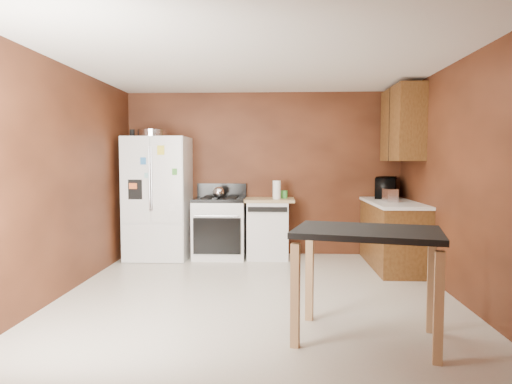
# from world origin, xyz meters

# --- Properties ---
(floor) EXTENTS (4.50, 4.50, 0.00)m
(floor) POSITION_xyz_m (0.00, 0.00, 0.00)
(floor) COLOR beige
(floor) RESTS_ON ground
(ceiling) EXTENTS (4.50, 4.50, 0.00)m
(ceiling) POSITION_xyz_m (0.00, 0.00, 2.50)
(ceiling) COLOR white
(ceiling) RESTS_ON ground
(wall_back) EXTENTS (4.20, 0.00, 4.20)m
(wall_back) POSITION_xyz_m (0.00, 2.25, 1.25)
(wall_back) COLOR #612F19
(wall_back) RESTS_ON ground
(wall_front) EXTENTS (4.20, 0.00, 4.20)m
(wall_front) POSITION_xyz_m (0.00, -2.25, 1.25)
(wall_front) COLOR #612F19
(wall_front) RESTS_ON ground
(wall_left) EXTENTS (0.00, 4.50, 4.50)m
(wall_left) POSITION_xyz_m (-2.10, 0.00, 1.25)
(wall_left) COLOR #612F19
(wall_left) RESTS_ON ground
(wall_right) EXTENTS (0.00, 4.50, 4.50)m
(wall_right) POSITION_xyz_m (2.10, 0.00, 1.25)
(wall_right) COLOR #612F19
(wall_right) RESTS_ON ground
(roasting_pan) EXTENTS (0.42, 0.42, 0.11)m
(roasting_pan) POSITION_xyz_m (-1.61, 1.83, 1.85)
(roasting_pan) COLOR silver
(roasting_pan) RESTS_ON refrigerator
(pen_cup) EXTENTS (0.07, 0.07, 0.11)m
(pen_cup) POSITION_xyz_m (-1.91, 1.82, 1.86)
(pen_cup) COLOR black
(pen_cup) RESTS_ON refrigerator
(kettle) EXTENTS (0.17, 0.17, 0.17)m
(kettle) POSITION_xyz_m (-0.64, 1.83, 0.99)
(kettle) COLOR silver
(kettle) RESTS_ON gas_range
(paper_towel) EXTENTS (0.14, 0.14, 0.27)m
(paper_towel) POSITION_xyz_m (0.21, 1.86, 1.03)
(paper_towel) COLOR white
(paper_towel) RESTS_ON dishwasher
(green_canister) EXTENTS (0.13, 0.13, 0.12)m
(green_canister) POSITION_xyz_m (0.32, 2.01, 0.95)
(green_canister) COLOR green
(green_canister) RESTS_ON dishwasher
(toaster) EXTENTS (0.16, 0.25, 0.17)m
(toaster) POSITION_xyz_m (1.75, 1.41, 0.99)
(toaster) COLOR silver
(toaster) RESTS_ON right_cabinets
(microwave) EXTENTS (0.49, 0.59, 0.28)m
(microwave) POSITION_xyz_m (1.83, 2.00, 1.04)
(microwave) COLOR black
(microwave) RESTS_ON right_cabinets
(refrigerator) EXTENTS (0.90, 0.80, 1.80)m
(refrigerator) POSITION_xyz_m (-1.55, 1.86, 0.90)
(refrigerator) COLOR white
(refrigerator) RESTS_ON ground
(gas_range) EXTENTS (0.76, 0.68, 1.10)m
(gas_range) POSITION_xyz_m (-0.64, 1.92, 0.46)
(gas_range) COLOR white
(gas_range) RESTS_ON ground
(dishwasher) EXTENTS (0.78, 0.63, 0.89)m
(dishwasher) POSITION_xyz_m (0.08, 1.95, 0.45)
(dishwasher) COLOR white
(dishwasher) RESTS_ON ground
(right_cabinets) EXTENTS (0.63, 1.58, 2.45)m
(right_cabinets) POSITION_xyz_m (1.84, 1.48, 0.91)
(right_cabinets) COLOR brown
(right_cabinets) RESTS_ON ground
(island) EXTENTS (1.29, 1.02, 0.91)m
(island) POSITION_xyz_m (0.94, -1.14, 0.76)
(island) COLOR black
(island) RESTS_ON ground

